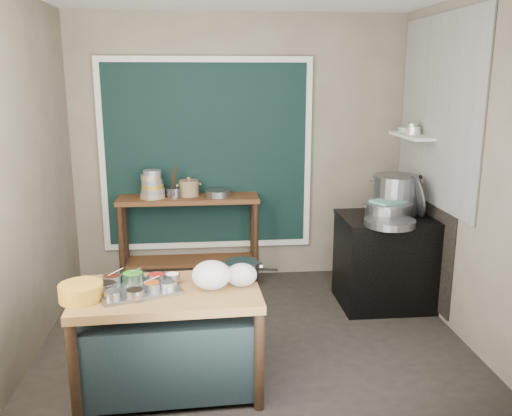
{
  "coord_description": "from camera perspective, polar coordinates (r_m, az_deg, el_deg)",
  "views": [
    {
      "loc": [
        -0.39,
        -4.23,
        2.16
      ],
      "look_at": [
        0.05,
        0.25,
        1.06
      ],
      "focal_mm": 38.0,
      "sensor_mm": 36.0,
      "label": 1
    }
  ],
  "objects": [
    {
      "name": "stock_pot",
      "position": [
        5.36,
        14.51,
        1.41
      ],
      "size": [
        0.48,
        0.48,
        0.36
      ],
      "primitive_type": null,
      "rotation": [
        0.0,
        0.0,
        -0.03
      ],
      "color": "gray",
      "rests_on": "stove_top"
    },
    {
      "name": "ceramic_crock",
      "position": [
        5.67,
        -7.06,
        2.0
      ],
      "size": [
        0.27,
        0.27,
        0.15
      ],
      "primitive_type": null,
      "rotation": [
        0.0,
        0.0,
        0.27
      ],
      "color": "olive",
      "rests_on": "back_counter"
    },
    {
      "name": "yellow_basin",
      "position": [
        3.72,
        -17.94,
        -8.39
      ],
      "size": [
        0.35,
        0.35,
        0.11
      ],
      "primitive_type": "cylinder",
      "rotation": [
        0.0,
        0.0,
        0.3
      ],
      "color": "orange",
      "rests_on": "prep_table"
    },
    {
      "name": "curtain_panel",
      "position": [
        5.76,
        -5.21,
        5.54
      ],
      "size": [
        2.1,
        0.02,
        1.9
      ],
      "primitive_type": "cube",
      "color": "black",
      "rests_on": "back_wall"
    },
    {
      "name": "saucepan",
      "position": [
        3.87,
        -1.49,
        -6.62
      ],
      "size": [
        0.29,
        0.29,
        0.13
      ],
      "primitive_type": null,
      "rotation": [
        0.0,
        0.0,
        -0.18
      ],
      "color": "gray",
      "rests_on": "prep_table"
    },
    {
      "name": "prep_table",
      "position": [
        3.92,
        -9.09,
        -13.58
      ],
      "size": [
        1.28,
        0.77,
        0.75
      ],
      "primitive_type": "cube",
      "rotation": [
        0.0,
        0.0,
        0.04
      ],
      "color": "olive",
      "rests_on": "floor"
    },
    {
      "name": "condiment_bowls",
      "position": [
        3.78,
        -12.61,
        -7.71
      ],
      "size": [
        0.55,
        0.42,
        0.06
      ],
      "color": "gray",
      "rests_on": "condiment_tray"
    },
    {
      "name": "floor",
      "position": [
        4.77,
        -0.35,
        -13.37
      ],
      "size": [
        3.5,
        3.0,
        0.02
      ],
      "primitive_type": "cube",
      "color": "#29241F",
      "rests_on": "ground"
    },
    {
      "name": "shelf_bowl_stack",
      "position": [
        5.48,
        16.16,
        7.99
      ],
      "size": [
        0.14,
        0.14,
        0.11
      ],
      "color": "silver",
      "rests_on": "wall_shelf"
    },
    {
      "name": "back_counter",
      "position": [
        5.76,
        -7.0,
        -3.42
      ],
      "size": [
        1.45,
        0.4,
        0.95
      ],
      "primitive_type": "cube",
      "color": "#502C17",
      "rests_on": "floor"
    },
    {
      "name": "shallow_pan",
      "position": [
        4.9,
        13.9,
        -1.5
      ],
      "size": [
        0.56,
        0.56,
        0.06
      ],
      "primitive_type": "cylinder",
      "rotation": [
        0.0,
        0.0,
        -0.31
      ],
      "color": "gray",
      "rests_on": "stove_top"
    },
    {
      "name": "shelf_bowl_green",
      "position": [
        5.65,
        15.47,
        7.92
      ],
      "size": [
        0.18,
        0.18,
        0.05
      ],
      "primitive_type": "cylinder",
      "rotation": [
        0.0,
        0.0,
        -0.34
      ],
      "color": "gray",
      "rests_on": "wall_shelf"
    },
    {
      "name": "utensil_cup",
      "position": [
        5.62,
        -8.57,
        1.63
      ],
      "size": [
        0.21,
        0.21,
        0.1
      ],
      "primitive_type": "cylinder",
      "rotation": [
        0.0,
        0.0,
        0.36
      ],
      "color": "gray",
      "rests_on": "back_counter"
    },
    {
      "name": "tile_panel",
      "position": [
        5.24,
        18.57,
        9.6
      ],
      "size": [
        0.02,
        1.7,
        1.7
      ],
      "primitive_type": "cube",
      "color": "#B2B2AA",
      "rests_on": "right_wall"
    },
    {
      "name": "plastic_bag_b",
      "position": [
        3.76,
        -1.53,
        -7.05
      ],
      "size": [
        0.24,
        0.21,
        0.16
      ],
      "primitive_type": "ellipsoid",
      "rotation": [
        0.0,
        0.0,
        -0.14
      ],
      "color": "white",
      "rests_on": "prep_table"
    },
    {
      "name": "right_wall",
      "position": [
        4.8,
        21.07,
        3.67
      ],
      "size": [
        0.02,
        3.0,
        2.8
      ],
      "primitive_type": "cube",
      "color": "#786F5C",
      "rests_on": "floor"
    },
    {
      "name": "condiment_tray",
      "position": [
        3.78,
        -12.28,
        -8.35
      ],
      "size": [
        0.62,
        0.53,
        0.02
      ],
      "primitive_type": "cube",
      "rotation": [
        0.0,
        0.0,
        0.35
      ],
      "color": "gray",
      "rests_on": "prep_table"
    },
    {
      "name": "steamer",
      "position": [
        5.17,
        13.68,
        -0.21
      ],
      "size": [
        0.47,
        0.47,
        0.15
      ],
      "primitive_type": null,
      "rotation": [
        0.0,
        0.0,
        0.06
      ],
      "color": "gray",
      "rests_on": "stove_top"
    },
    {
      "name": "pot_lid",
      "position": [
        5.26,
        16.6,
        1.2
      ],
      "size": [
        0.13,
        0.4,
        0.39
      ],
      "primitive_type": "cylinder",
      "rotation": [
        0.0,
        1.36,
        -0.07
      ],
      "color": "gray",
      "rests_on": "stove_top"
    },
    {
      "name": "soot_patch",
      "position": [
        5.52,
        17.3,
        -2.29
      ],
      "size": [
        0.01,
        1.3,
        1.3
      ],
      "primitive_type": "cube",
      "color": "black",
      "rests_on": "right_wall"
    },
    {
      "name": "left_wall",
      "position": [
        4.51,
        -23.27,
        2.87
      ],
      "size": [
        0.02,
        3.0,
        2.8
      ],
      "primitive_type": "cube",
      "color": "#786F5C",
      "rests_on": "floor"
    },
    {
      "name": "plastic_bag_a",
      "position": [
        3.71,
        -4.72,
        -7.04
      ],
      "size": [
        0.34,
        0.32,
        0.2
      ],
      "primitive_type": "ellipsoid",
      "rotation": [
        0.0,
        0.0,
        0.43
      ],
      "color": "white",
      "rests_on": "prep_table"
    },
    {
      "name": "wide_bowl",
      "position": [
        5.62,
        -4.02,
        1.56
      ],
      "size": [
        0.27,
        0.27,
        0.07
      ],
      "primitive_type": "cylinder",
      "rotation": [
        0.0,
        0.0,
        0.03
      ],
      "color": "gray",
      "rests_on": "back_counter"
    },
    {
      "name": "stove_top",
      "position": [
        5.25,
        13.91,
        -1.01
      ],
      "size": [
        0.92,
        0.69,
        0.03
      ],
      "primitive_type": "cube",
      "color": "black",
      "rests_on": "stove_block"
    },
    {
      "name": "stove_block",
      "position": [
        5.37,
        13.64,
        -5.55
      ],
      "size": [
        0.9,
        0.68,
        0.85
      ],
      "primitive_type": "cube",
      "color": "black",
      "rests_on": "floor"
    },
    {
      "name": "green_cloth",
      "position": [
        5.15,
        13.73,
        0.69
      ],
      "size": [
        0.34,
        0.31,
        0.02
      ],
      "primitive_type": "cube",
      "rotation": [
        0.0,
        0.0,
        0.45
      ],
      "color": "#599785",
      "rests_on": "steamer"
    },
    {
      "name": "wall_shelf",
      "position": [
        5.49,
        16.1,
        7.31
      ],
      "size": [
        0.22,
        0.7,
        0.03
      ],
      "primitive_type": "cube",
      "color": "beige",
      "rests_on": "right_wall"
    },
    {
      "name": "bowl_stack",
      "position": [
        5.62,
        -10.89,
        2.32
      ],
      "size": [
        0.26,
        0.26,
        0.29
      ],
      "color": "tan",
      "rests_on": "back_counter"
    },
    {
      "name": "back_wall",
      "position": [
        5.8,
        -1.75,
        6.16
      ],
      "size": [
        3.5,
        0.02,
        2.8
      ],
      "primitive_type": "cube",
      "color": "#786F5C",
      "rests_on": "floor"
    },
    {
      "name": "curtain_frame",
      "position": [
        5.75,
        -5.21,
        5.53
      ],
      "size": [
        2.22,
        0.03,
        2.02
      ],
      "primitive_type": null,
      "color": "beige",
      "rests_on": "back_wall"
    }
  ]
}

